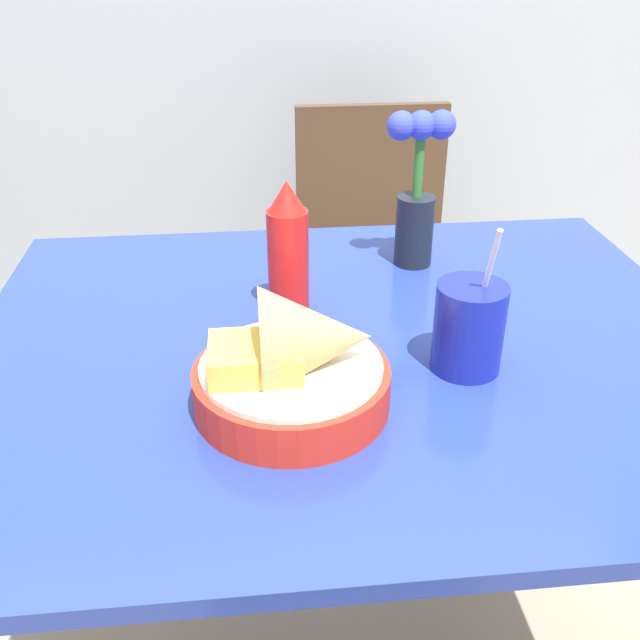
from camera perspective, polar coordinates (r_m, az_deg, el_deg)
dining_table at (r=1.08m, az=2.18°, el=-6.58°), size 1.08×0.87×0.78m
chair_far_window at (r=1.93m, az=4.31°, el=5.41°), size 0.40×0.40×0.90m
food_basket at (r=0.86m, az=-1.75°, el=-3.73°), size 0.24×0.24×0.16m
ketchup_bottle at (r=1.06m, az=-2.58°, el=5.60°), size 0.06×0.06×0.21m
drink_cup at (r=0.95m, az=11.79°, el=-0.80°), size 0.09×0.09×0.21m
flower_vase at (r=1.22m, az=7.76°, el=10.10°), size 0.11×0.07×0.26m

